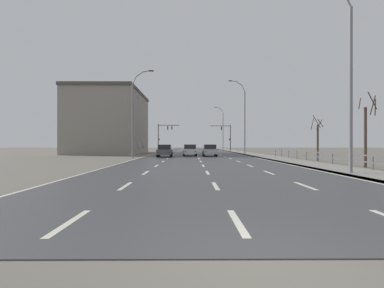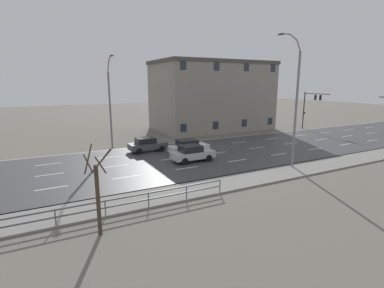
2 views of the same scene
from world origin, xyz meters
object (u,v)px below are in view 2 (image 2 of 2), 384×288
at_px(car_near_left, 192,153).
at_px(brick_building, 212,96).
at_px(car_distant, 147,144).
at_px(car_far_left, 189,147).
at_px(traffic_signal_left, 310,104).
at_px(street_lamp_left_bank, 110,105).
at_px(street_lamp_midground, 295,103).

distance_m(car_near_left, brick_building, 20.98).
height_order(car_near_left, car_distant, same).
distance_m(car_near_left, car_distant, 6.32).
distance_m(car_distant, car_far_left, 4.66).
bearing_deg(car_far_left, traffic_signal_left, 101.74).
xyz_separation_m(street_lamp_left_bank, car_far_left, (6.42, 6.49, -4.17)).
relative_size(street_lamp_left_bank, car_near_left, 2.48).
bearing_deg(car_near_left, street_lamp_midground, 49.66).
bearing_deg(street_lamp_midground, brick_building, 166.64).
bearing_deg(car_far_left, car_distant, -133.79).
bearing_deg(car_distant, street_lamp_left_bank, -138.00).
bearing_deg(brick_building, car_distant, -53.92).
distance_m(street_lamp_midground, street_lamp_left_bank, 19.39).
xyz_separation_m(street_lamp_midground, car_far_left, (-8.45, -5.93, -4.88)).
xyz_separation_m(street_lamp_left_bank, car_near_left, (9.08, 5.54, -4.17)).
xyz_separation_m(traffic_signal_left, car_distant, (2.63, -27.86, -3.27)).
height_order(street_lamp_left_bank, car_far_left, street_lamp_left_bank).
bearing_deg(street_lamp_midground, traffic_signal_left, 127.55).
bearing_deg(car_distant, brick_building, 125.32).
bearing_deg(street_lamp_left_bank, brick_building, 112.69).
distance_m(street_lamp_left_bank, brick_building, 19.19).
bearing_deg(traffic_signal_left, car_distant, -84.61).
relative_size(street_lamp_left_bank, brick_building, 0.56).
xyz_separation_m(traffic_signal_left, car_far_left, (5.76, -24.41, -3.27)).
relative_size(street_lamp_midground, brick_building, 0.64).
bearing_deg(car_far_left, brick_building, 139.41).
relative_size(street_lamp_midground, street_lamp_left_bank, 1.14).
bearing_deg(brick_building, street_lamp_midground, -13.36).
xyz_separation_m(street_lamp_midground, brick_building, (-22.27, 5.29, -0.34)).
xyz_separation_m(street_lamp_midground, car_near_left, (-5.79, -6.87, -4.88)).
bearing_deg(street_lamp_left_bank, car_near_left, 31.40).
distance_m(traffic_signal_left, car_distant, 28.18).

